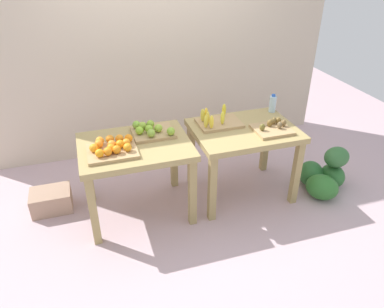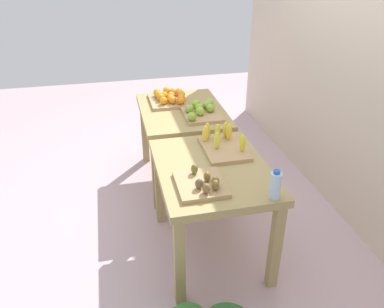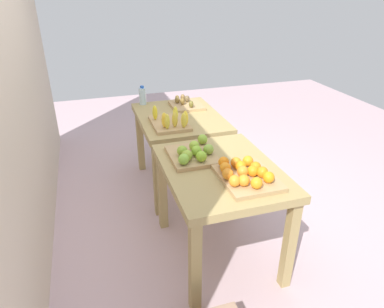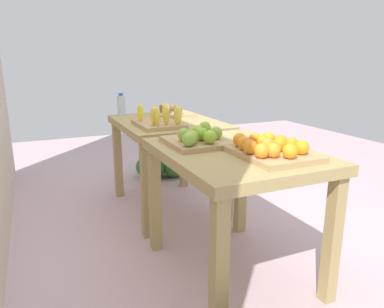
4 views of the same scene
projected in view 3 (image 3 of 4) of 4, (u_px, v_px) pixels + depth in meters
ground_plane at (196, 212)px, 3.32m from camera, size 8.00×8.00×0.00m
back_wall at (3, 63)px, 2.29m from camera, size 4.40×0.12×3.00m
display_table_left at (220, 181)px, 2.54m from camera, size 1.04×0.80×0.79m
display_table_right at (179, 126)px, 3.50m from camera, size 1.04×0.80×0.79m
orange_bin at (246, 174)px, 2.31m from camera, size 0.44×0.38×0.11m
apple_bin at (193, 153)px, 2.59m from camera, size 0.40×0.35×0.11m
banana_crate at (170, 122)px, 3.18m from camera, size 0.44×0.32×0.17m
kiwi_bin at (186, 104)px, 3.67m from camera, size 0.36×0.32×0.10m
water_bottle at (143, 96)px, 3.72m from camera, size 0.07×0.07×0.20m
watermelon_pile at (178, 135)px, 4.55m from camera, size 0.62×0.71×0.49m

